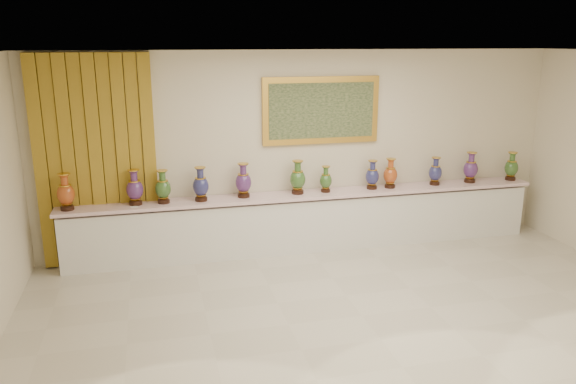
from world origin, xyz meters
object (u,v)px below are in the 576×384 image
object	(u,v)px
counter	(309,222)
vase_0	(66,194)
vase_1	(135,189)
vase_2	(163,188)

from	to	relation	value
counter	vase_0	size ratio (longest dim) A/B	14.34
vase_0	vase_1	world-z (taller)	vase_0
vase_0	vase_1	distance (m)	0.90
vase_0	vase_1	size ratio (longest dim) A/B	1.01
vase_0	vase_2	distance (m)	1.29
vase_2	vase_0	bearing A→B (deg)	-178.89
counter	vase_2	bearing A→B (deg)	-179.13
counter	vase_1	bearing A→B (deg)	-179.48
vase_0	vase_2	xyz separation A→B (m)	(1.29, 0.02, -0.01)
vase_1	vase_2	world-z (taller)	vase_1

